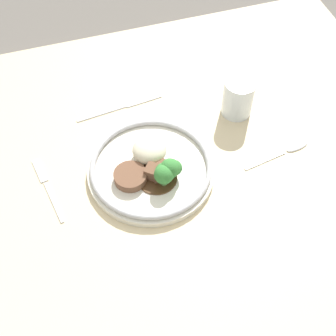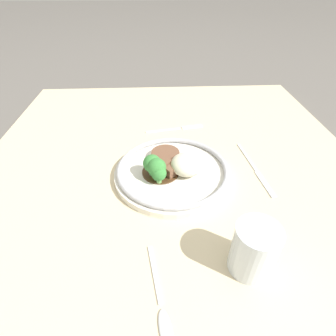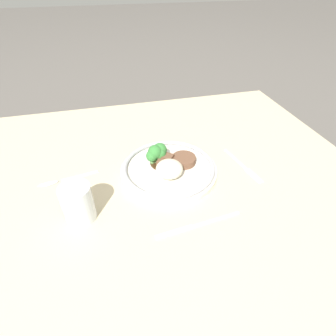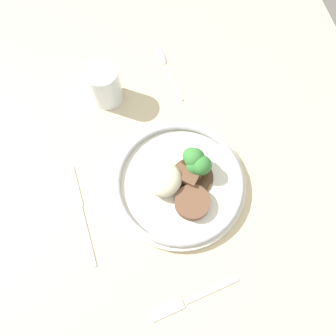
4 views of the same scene
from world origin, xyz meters
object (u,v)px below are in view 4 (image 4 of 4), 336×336
at_px(plate, 182,180).
at_px(knife, 81,211).
at_px(spoon, 164,62).
at_px(fork, 186,302).
at_px(juice_glass, 105,87).

relative_size(plate, knife, 1.31).
relative_size(knife, spoon, 1.27).
height_order(plate, knife, plate).
distance_m(plate, knife, 0.21).
distance_m(fork, spoon, 0.53).
bearing_deg(spoon, plate, 165.24).
relative_size(plate, fork, 1.56).
bearing_deg(plate, spoon, -5.21).
xyz_separation_m(juice_glass, spoon, (0.07, -0.14, -0.04)).
relative_size(juice_glass, knife, 0.44).
bearing_deg(juice_glass, fork, -170.88).
relative_size(plate, juice_glass, 2.95).
height_order(plate, fork, plate).
relative_size(plate, spoon, 1.66).
distance_m(juice_glass, spoon, 0.16).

